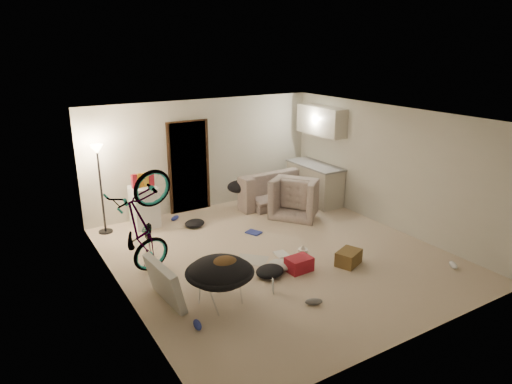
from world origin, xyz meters
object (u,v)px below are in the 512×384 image
kitchen_counter (314,184)px  sofa (274,190)px  floor_lamp (99,170)px  mini_fridge (145,207)px  tv_box (164,283)px  saucer_chair (220,278)px  bicycle (143,249)px  armchair (298,200)px  drink_case_b (299,264)px  drink_case_a (349,258)px  juicer (303,253)px

kitchen_counter → sofa: 0.99m
floor_lamp → mini_fridge: floor_lamp is taller
sofa → tv_box: (-3.85, -2.95, 0.02)m
saucer_chair → kitchen_counter: bearing=36.1°
sofa → bicycle: bicycle is taller
armchair → tv_box: size_ratio=1.04×
sofa → saucer_chair: (-3.18, -3.41, 0.12)m
drink_case_b → drink_case_a: bearing=-18.9°
floor_lamp → saucer_chair: bearing=-77.9°
drink_case_a → drink_case_b: 0.91m
bicycle → tv_box: (0.00, -0.93, -0.17)m
drink_case_b → juicer: size_ratio=1.65×
kitchen_counter → saucer_chair: size_ratio=1.49×
tv_box → floor_lamp: bearing=87.0°
floor_lamp → tv_box: floor_lamp is taller
tv_box → juicer: bearing=-2.2°
bicycle → armchair: bearing=-83.4°
sofa → armchair: 0.95m
kitchen_counter → juicer: bearing=-131.6°
bicycle → saucer_chair: bicycle is taller
bicycle → drink_case_a: bicycle is taller
drink_case_a → juicer: same height
mini_fridge → saucer_chair: bearing=-91.3°
drink_case_a → saucer_chair: bearing=157.1°
armchair → mini_fridge: mini_fridge is taller
saucer_chair → bicycle: bearing=115.9°
floor_lamp → drink_case_b: floor_lamp is taller
drink_case_b → armchair: bearing=51.9°
floor_lamp → sofa: floor_lamp is taller
sofa → drink_case_a: size_ratio=4.64×
sofa → juicer: (-1.24, -2.83, -0.20)m
tv_box → saucer_chair: bearing=-39.1°
kitchen_counter → drink_case_b: kitchen_counter is taller
sofa → juicer: sofa is taller
mini_fridge → tv_box: (-0.71, -3.05, -0.11)m
sofa → drink_case_b: bearing=61.7°
drink_case_a → drink_case_b: (-0.87, 0.26, -0.01)m
sofa → drink_case_b: 3.55m
kitchen_counter → bicycle: bearing=-161.6°
mini_fridge → drink_case_b: size_ratio=2.06×
saucer_chair → tv_box: saucer_chair is taller
floor_lamp → sofa: (3.95, -0.20, -1.01)m
mini_fridge → drink_case_b: bearing=-65.3°
armchair → floor_lamp: bearing=36.2°
tv_box → drink_case_b: tv_box is taller
bicycle → mini_fridge: size_ratio=2.15×
kitchen_counter → armchair: (-0.84, -0.49, -0.11)m
tv_box → juicer: (2.62, 0.12, -0.21)m
kitchen_counter → drink_case_a: (-1.59, -2.99, -0.31)m
kitchen_counter → sofa: bearing=152.8°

